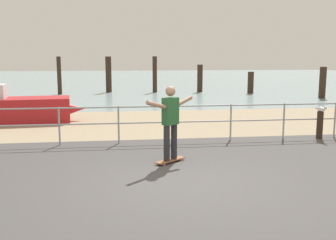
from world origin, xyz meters
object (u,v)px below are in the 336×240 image
(bollard_short, at_px, (320,125))
(seagull, at_px, (321,109))
(skateboard, at_px, (170,160))
(sailboat, at_px, (11,109))
(skateboarder, at_px, (170,119))

(bollard_short, bearing_deg, seagull, -78.93)
(skateboard, height_order, bollard_short, bollard_short)
(bollard_short, relative_size, seagull, 1.66)
(sailboat, relative_size, skateboarder, 3.50)
(skateboarder, distance_m, seagull, 5.08)
(sailboat, bearing_deg, skateboard, -51.24)
(skateboarder, xyz_separation_m, bollard_short, (4.65, 2.03, -0.61))
(skateboarder, distance_m, bollard_short, 5.12)
(skateboard, xyz_separation_m, bollard_short, (4.65, 2.03, 0.34))
(sailboat, height_order, seagull, sailboat)
(bollard_short, bearing_deg, skateboard, -156.38)
(sailboat, height_order, bollard_short, sailboat)
(skateboard, height_order, skateboarder, skateboarder)
(seagull, bearing_deg, sailboat, 156.79)
(seagull, bearing_deg, skateboarder, -156.57)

